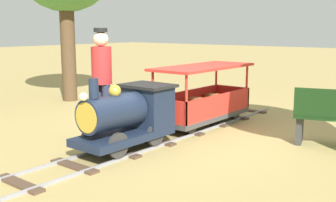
% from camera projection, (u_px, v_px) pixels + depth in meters
% --- Properties ---
extents(ground_plane, '(60.00, 60.00, 0.00)m').
position_uv_depth(ground_plane, '(182.00, 132.00, 6.42)').
color(ground_plane, '#A38C51').
extents(track, '(0.74, 5.70, 0.04)m').
position_uv_depth(track, '(169.00, 135.00, 6.17)').
color(track, gray).
rests_on(track, ground_plane).
extents(locomotive, '(0.70, 1.45, 0.98)m').
position_uv_depth(locomotive, '(129.00, 114.00, 5.43)').
color(locomotive, '#192338').
rests_on(locomotive, ground_plane).
extents(passenger_car, '(0.80, 2.00, 0.97)m').
position_uv_depth(passenger_car, '(203.00, 101.00, 6.79)').
color(passenger_car, '#3F3F3F').
rests_on(passenger_car, ground_plane).
extents(conductor_person, '(0.30, 0.30, 1.62)m').
position_uv_depth(conductor_person, '(102.00, 73.00, 6.05)').
color(conductor_person, '#282D47').
rests_on(conductor_person, ground_plane).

